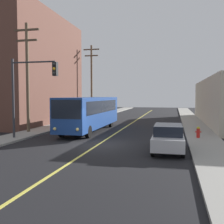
# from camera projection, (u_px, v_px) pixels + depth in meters

# --- Properties ---
(ground_plane) EXTENTS (120.00, 120.00, 0.00)m
(ground_plane) POSITION_uv_depth(u_px,v_px,m) (99.00, 144.00, 18.30)
(ground_plane) COLOR black
(sidewalk_left) EXTENTS (2.50, 90.00, 0.15)m
(sidewalk_left) POSITION_uv_depth(u_px,v_px,m) (61.00, 125.00, 29.67)
(sidewalk_left) COLOR gray
(sidewalk_left) RESTS_ON ground
(sidewalk_right) EXTENTS (2.50, 90.00, 0.15)m
(sidewalk_right) POSITION_uv_depth(u_px,v_px,m) (197.00, 129.00, 26.36)
(sidewalk_right) COLOR gray
(sidewalk_right) RESTS_ON ground
(lane_stripe_center) EXTENTS (0.16, 60.00, 0.01)m
(lane_stripe_center) POSITION_uv_depth(u_px,v_px,m) (132.00, 123.00, 32.88)
(lane_stripe_center) COLOR #D8CC4C
(lane_stripe_center) RESTS_ON ground
(building_left_brick) EXTENTS (10.00, 16.57, 13.00)m
(building_left_brick) POSITION_uv_depth(u_px,v_px,m) (20.00, 70.00, 32.68)
(building_left_brick) COLOR brown
(building_left_brick) RESTS_ON ground
(city_bus) EXTENTS (2.59, 12.16, 3.20)m
(city_bus) POSITION_uv_depth(u_px,v_px,m) (91.00, 112.00, 25.26)
(city_bus) COLOR navy
(city_bus) RESTS_ON ground
(parked_car_silver) EXTENTS (1.84, 4.41, 1.62)m
(parked_car_silver) POSITION_uv_depth(u_px,v_px,m) (168.00, 138.00, 15.92)
(parked_car_silver) COLOR #B7B7BC
(parked_car_silver) RESTS_ON ground
(utility_pole_near) EXTENTS (2.40, 0.28, 9.56)m
(utility_pole_near) POSITION_uv_depth(u_px,v_px,m) (27.00, 72.00, 23.41)
(utility_pole_near) COLOR brown
(utility_pole_near) RESTS_ON sidewalk_left
(utility_pole_mid) EXTENTS (2.40, 0.28, 10.58)m
(utility_pole_mid) POSITION_uv_depth(u_px,v_px,m) (92.00, 78.00, 39.05)
(utility_pole_mid) COLOR brown
(utility_pole_mid) RESTS_ON sidewalk_left
(traffic_signal_left_corner) EXTENTS (3.75, 0.48, 6.00)m
(traffic_signal_left_corner) POSITION_uv_depth(u_px,v_px,m) (31.00, 83.00, 19.80)
(traffic_signal_left_corner) COLOR #2D2D33
(traffic_signal_left_corner) RESTS_ON sidewalk_left
(fire_hydrant) EXTENTS (0.44, 0.26, 0.84)m
(fire_hydrant) POSITION_uv_depth(u_px,v_px,m) (198.00, 132.00, 20.23)
(fire_hydrant) COLOR red
(fire_hydrant) RESTS_ON sidewalk_right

